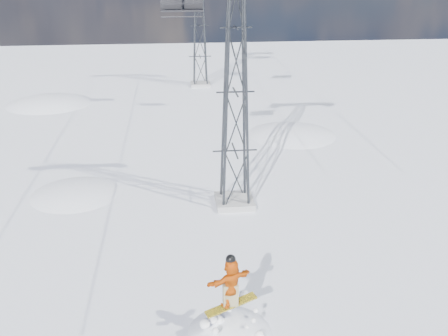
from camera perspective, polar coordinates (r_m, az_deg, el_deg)
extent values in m
plane|color=white|center=(17.25, 1.99, -16.19)|extent=(120.00, 120.00, 0.00)
sphere|color=white|center=(30.13, -14.95, -16.13)|extent=(16.00, 16.00, 16.00)
sphere|color=white|center=(38.17, 7.00, -9.81)|extent=(20.00, 20.00, 20.00)
sphere|color=white|center=(47.49, -17.72, -5.18)|extent=(22.00, 22.00, 22.00)
cube|color=#999999|center=(23.99, 1.20, -3.82)|extent=(1.80, 1.80, 0.30)
cube|color=#999999|center=(47.61, -2.70, 9.54)|extent=(1.80, 1.80, 0.30)
cube|color=yellow|center=(15.45, 0.81, -15.37)|extent=(1.64, 0.79, 0.27)
imported|color=#D25409|center=(14.97, 0.83, -12.93)|extent=(1.52, 1.03, 1.57)
cube|color=#8B7F56|center=(15.22, 0.82, -14.24)|extent=(0.54, 0.49, 0.72)
sphere|color=black|center=(14.54, 0.84, -10.46)|extent=(0.29, 0.29, 0.29)
cube|color=black|center=(22.62, -4.83, 17.48)|extent=(1.83, 0.41, 0.07)
cube|color=black|center=(22.80, -4.87, 18.21)|extent=(1.83, 0.05, 0.50)
cylinder|color=black|center=(22.41, -4.79, 16.85)|extent=(1.83, 0.05, 0.05)
cylinder|color=black|center=(22.32, -4.83, 18.24)|extent=(1.83, 0.05, 0.05)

